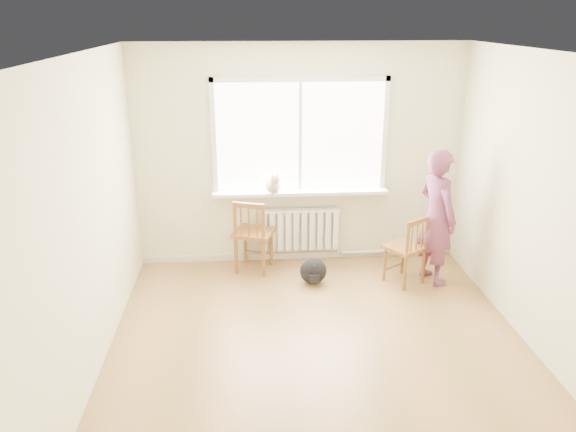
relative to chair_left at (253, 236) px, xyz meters
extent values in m
plane|color=#A06F41|center=(0.60, -1.90, -0.47)|extent=(4.50, 4.50, 0.00)
plane|color=white|center=(0.60, -1.90, 2.23)|extent=(4.50, 4.50, 0.00)
cube|color=beige|center=(0.60, 0.35, 0.88)|extent=(4.00, 0.01, 2.70)
cube|color=white|center=(0.60, 0.33, 1.13)|extent=(2.00, 0.02, 1.30)
cube|color=white|center=(0.60, 0.31, 1.81)|extent=(2.12, 0.05, 0.06)
cube|color=white|center=(-0.43, 0.31, 1.13)|extent=(0.06, 0.05, 1.42)
cube|color=white|center=(1.63, 0.31, 1.13)|extent=(0.06, 0.05, 1.42)
cube|color=white|center=(0.60, 0.31, 1.13)|extent=(0.04, 0.05, 1.30)
cube|color=white|center=(0.60, 0.24, 0.46)|extent=(2.15, 0.22, 0.04)
cube|color=white|center=(0.60, 0.30, -0.04)|extent=(1.00, 0.02, 0.55)
cube|color=white|center=(0.60, 0.25, -0.04)|extent=(1.00, 0.10, 0.51)
cube|color=white|center=(0.60, 0.25, 0.22)|extent=(1.00, 0.12, 0.03)
cylinder|color=silver|center=(1.85, 0.29, -0.39)|extent=(1.40, 0.04, 0.04)
cube|color=beige|center=(0.60, 0.33, -0.43)|extent=(4.00, 0.03, 0.08)
cube|color=brown|center=(0.02, 0.05, 0.02)|extent=(0.57, 0.56, 0.04)
cylinder|color=brown|center=(0.24, 0.16, -0.22)|extent=(0.04, 0.04, 0.49)
cylinder|color=brown|center=(-0.09, 0.27, -0.22)|extent=(0.04, 0.04, 0.49)
cylinder|color=brown|center=(0.13, -0.17, -0.22)|extent=(0.04, 0.04, 0.49)
cylinder|color=brown|center=(-0.20, -0.06, -0.22)|extent=(0.04, 0.04, 0.49)
cylinder|color=brown|center=(0.13, -0.17, 0.00)|extent=(0.04, 0.04, 0.92)
cylinder|color=brown|center=(-0.20, -0.06, 0.00)|extent=(0.04, 0.04, 0.92)
cube|color=brown|center=(-0.04, -0.12, 0.43)|extent=(0.37, 0.16, 0.06)
cylinder|color=brown|center=(0.05, -0.15, 0.23)|extent=(0.02, 0.02, 0.37)
cylinder|color=brown|center=(-0.04, -0.12, 0.23)|extent=(0.02, 0.02, 0.37)
cylinder|color=brown|center=(-0.13, -0.08, 0.23)|extent=(0.02, 0.02, 0.37)
cube|color=brown|center=(1.76, -0.43, -0.03)|extent=(0.56, 0.55, 0.04)
cylinder|color=brown|center=(1.81, -0.21, -0.25)|extent=(0.04, 0.04, 0.44)
cylinder|color=brown|center=(1.55, -0.39, -0.25)|extent=(0.04, 0.04, 0.44)
cylinder|color=brown|center=(1.98, -0.48, -0.25)|extent=(0.04, 0.04, 0.44)
cylinder|color=brown|center=(1.72, -0.65, -0.25)|extent=(0.04, 0.04, 0.44)
cylinder|color=brown|center=(1.98, -0.48, -0.05)|extent=(0.04, 0.04, 0.83)
cylinder|color=brown|center=(1.72, -0.65, -0.05)|extent=(0.04, 0.04, 0.83)
cube|color=brown|center=(1.85, -0.56, 0.34)|extent=(0.30, 0.21, 0.05)
cylinder|color=brown|center=(1.92, -0.52, 0.16)|extent=(0.02, 0.02, 0.33)
cylinder|color=brown|center=(1.85, -0.56, 0.16)|extent=(0.02, 0.02, 0.33)
cylinder|color=brown|center=(1.77, -0.61, 0.16)|extent=(0.02, 0.02, 0.33)
imported|color=#C7425C|center=(2.11, -0.41, 0.33)|extent=(0.55, 0.67, 1.59)
ellipsoid|color=#CFBD8D|center=(0.26, 0.17, 0.59)|extent=(0.23, 0.31, 0.20)
sphere|color=#CFBD8D|center=(0.28, 0.04, 0.69)|extent=(0.11, 0.11, 0.11)
cone|color=#CFBD8D|center=(0.25, 0.03, 0.75)|extent=(0.04, 0.04, 0.05)
cone|color=#CFBD8D|center=(0.31, 0.04, 0.75)|extent=(0.04, 0.04, 0.05)
cylinder|color=#CFBD8D|center=(0.24, 0.31, 0.52)|extent=(0.05, 0.19, 0.02)
cylinder|color=#CFBD8D|center=(0.25, 0.06, 0.54)|extent=(0.02, 0.02, 0.10)
cylinder|color=#CFBD8D|center=(0.31, 0.07, 0.54)|extent=(0.02, 0.02, 0.10)
ellipsoid|color=black|center=(0.70, -0.39, -0.31)|extent=(0.32, 0.24, 0.31)
camera|label=1|loc=(-0.05, -6.31, 2.53)|focal=35.00mm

